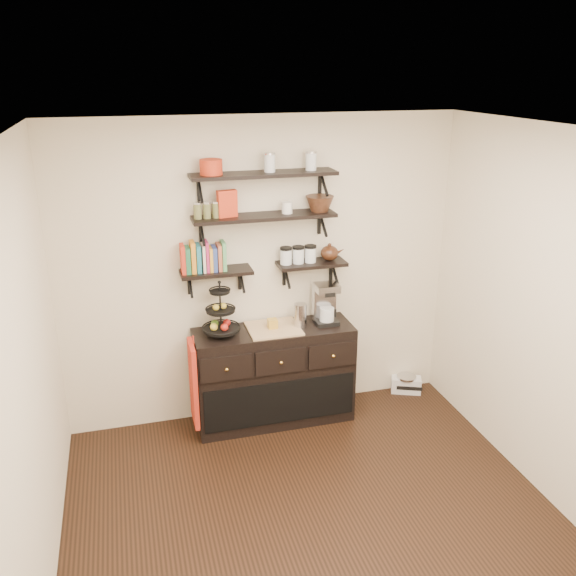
# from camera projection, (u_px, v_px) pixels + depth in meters

# --- Properties ---
(floor) EXTENTS (3.50, 3.50, 0.00)m
(floor) POSITION_uv_depth(u_px,v_px,m) (322.00, 534.00, 4.23)
(floor) COLOR black
(floor) RESTS_ON ground
(ceiling) EXTENTS (3.50, 3.50, 0.02)m
(ceiling) POSITION_uv_depth(u_px,v_px,m) (331.00, 136.00, 3.31)
(ceiling) COLOR white
(ceiling) RESTS_ON back_wall
(back_wall) EXTENTS (3.50, 0.02, 2.70)m
(back_wall) POSITION_uv_depth(u_px,v_px,m) (262.00, 273.00, 5.36)
(back_wall) COLOR beige
(back_wall) RESTS_ON ground
(left_wall) EXTENTS (0.02, 3.50, 2.70)m
(left_wall) POSITION_uv_depth(u_px,v_px,m) (23.00, 398.00, 3.33)
(left_wall) COLOR beige
(left_wall) RESTS_ON ground
(right_wall) EXTENTS (0.02, 3.50, 2.70)m
(right_wall) POSITION_uv_depth(u_px,v_px,m) (566.00, 329.00, 4.21)
(right_wall) COLOR beige
(right_wall) RESTS_ON ground
(shelf_top) EXTENTS (1.20, 0.27, 0.23)m
(shelf_top) POSITION_uv_depth(u_px,v_px,m) (264.00, 174.00, 4.93)
(shelf_top) COLOR black
(shelf_top) RESTS_ON back_wall
(shelf_mid) EXTENTS (1.20, 0.27, 0.23)m
(shelf_mid) POSITION_uv_depth(u_px,v_px,m) (264.00, 217.00, 5.05)
(shelf_mid) COLOR black
(shelf_mid) RESTS_ON back_wall
(shelf_low_left) EXTENTS (0.60, 0.25, 0.23)m
(shelf_low_left) POSITION_uv_depth(u_px,v_px,m) (216.00, 272.00, 5.12)
(shelf_low_left) COLOR black
(shelf_low_left) RESTS_ON back_wall
(shelf_low_right) EXTENTS (0.60, 0.25, 0.23)m
(shelf_low_right) POSITION_uv_depth(u_px,v_px,m) (311.00, 264.00, 5.33)
(shelf_low_right) COLOR black
(shelf_low_right) RESTS_ON back_wall
(cookbooks) EXTENTS (0.36, 0.15, 0.26)m
(cookbooks) POSITION_uv_depth(u_px,v_px,m) (205.00, 258.00, 5.05)
(cookbooks) COLOR red
(cookbooks) RESTS_ON shelf_low_left
(glass_canisters) EXTENTS (0.32, 0.10, 0.13)m
(glass_canisters) POSITION_uv_depth(u_px,v_px,m) (298.00, 256.00, 5.27)
(glass_canisters) COLOR silver
(glass_canisters) RESTS_ON shelf_low_right
(sideboard) EXTENTS (1.40, 0.50, 0.92)m
(sideboard) POSITION_uv_depth(u_px,v_px,m) (274.00, 375.00, 5.46)
(sideboard) COLOR black
(sideboard) RESTS_ON floor
(fruit_stand) EXTENTS (0.32, 0.32, 0.47)m
(fruit_stand) POSITION_uv_depth(u_px,v_px,m) (221.00, 317.00, 5.14)
(fruit_stand) COLOR black
(fruit_stand) RESTS_ON sideboard
(candle) EXTENTS (0.08, 0.08, 0.08)m
(candle) POSITION_uv_depth(u_px,v_px,m) (272.00, 323.00, 5.29)
(candle) COLOR #B68A2A
(candle) RESTS_ON sideboard
(coffee_maker) EXTENTS (0.20, 0.19, 0.37)m
(coffee_maker) POSITION_uv_depth(u_px,v_px,m) (325.00, 304.00, 5.39)
(coffee_maker) COLOR black
(coffee_maker) RESTS_ON sideboard
(thermal_carafe) EXTENTS (0.11, 0.11, 0.22)m
(thermal_carafe) POSITION_uv_depth(u_px,v_px,m) (300.00, 316.00, 5.31)
(thermal_carafe) COLOR silver
(thermal_carafe) RESTS_ON sideboard
(apron) EXTENTS (0.04, 0.32, 0.74)m
(apron) POSITION_uv_depth(u_px,v_px,m) (193.00, 384.00, 5.16)
(apron) COLOR #9F2711
(apron) RESTS_ON sideboard
(radio) EXTENTS (0.32, 0.26, 0.17)m
(radio) POSITION_uv_depth(u_px,v_px,m) (406.00, 384.00, 6.05)
(radio) COLOR silver
(radio) RESTS_ON floor
(recipe_box) EXTENTS (0.17, 0.09, 0.22)m
(recipe_box) POSITION_uv_depth(u_px,v_px,m) (227.00, 204.00, 4.93)
(recipe_box) COLOR red
(recipe_box) RESTS_ON shelf_mid
(walnut_bowl) EXTENTS (0.24, 0.24, 0.13)m
(walnut_bowl) POSITION_uv_depth(u_px,v_px,m) (320.00, 204.00, 5.14)
(walnut_bowl) COLOR black
(walnut_bowl) RESTS_ON shelf_mid
(ramekins) EXTENTS (0.09, 0.09, 0.10)m
(ramekins) POSITION_uv_depth(u_px,v_px,m) (287.00, 208.00, 5.08)
(ramekins) COLOR white
(ramekins) RESTS_ON shelf_mid
(teapot) EXTENTS (0.22, 0.17, 0.16)m
(teapot) POSITION_uv_depth(u_px,v_px,m) (329.00, 252.00, 5.33)
(teapot) COLOR #371D10
(teapot) RESTS_ON shelf_low_right
(red_pot) EXTENTS (0.18, 0.18, 0.12)m
(red_pot) POSITION_uv_depth(u_px,v_px,m) (211.00, 167.00, 4.80)
(red_pot) COLOR red
(red_pot) RESTS_ON shelf_top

